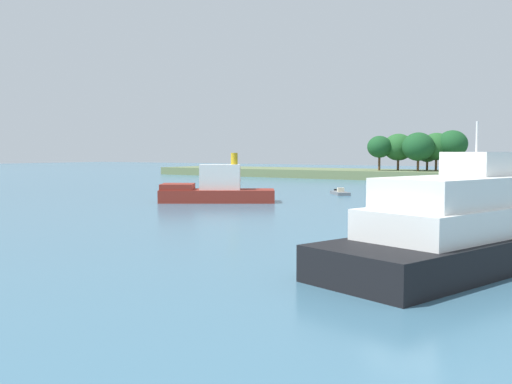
{
  "coord_description": "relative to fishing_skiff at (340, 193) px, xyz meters",
  "views": [
    {
      "loc": [
        38.81,
        -8.4,
        5.18
      ],
      "look_at": [
        7.73,
        38.42,
        1.2
      ],
      "focal_mm": 39.57,
      "sensor_mm": 36.0,
      "label": 1
    }
  ],
  "objects": [
    {
      "name": "fishing_skiff",
      "position": [
        0.0,
        0.0,
        0.0
      ],
      "size": [
        3.78,
        4.05,
        0.87
      ],
      "color": "slate",
      "rests_on": "ground"
    },
    {
      "name": "treeline_island",
      "position": [
        -18.66,
        43.24,
        2.15
      ],
      "size": [
        75.17,
        16.81,
        9.25
      ],
      "color": "#66754C",
      "rests_on": "ground"
    },
    {
      "name": "tugboat",
      "position": [
        -6.39,
        -16.58,
        1.09
      ],
      "size": [
        11.95,
        9.72,
        5.11
      ],
      "color": "maroon",
      "rests_on": "ground"
    },
    {
      "name": "white_riverboat",
      "position": [
        24.38,
        -32.91,
        1.55
      ],
      "size": [
        11.88,
        24.17,
        6.59
      ],
      "color": "black",
      "rests_on": "ground"
    }
  ]
}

